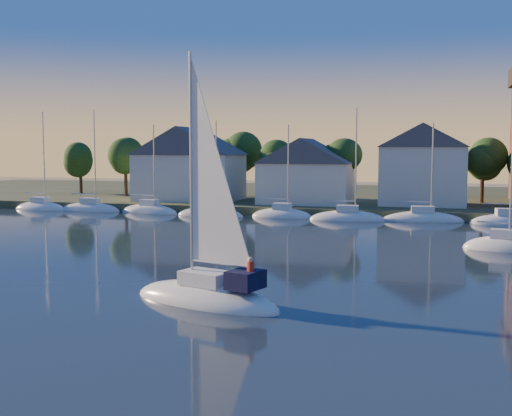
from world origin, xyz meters
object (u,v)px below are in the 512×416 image
at_px(clubhouse_east, 423,164).
at_px(hero_sailboat, 208,292).
at_px(clubhouse_centre, 306,170).
at_px(clubhouse_west, 190,163).
at_px(drifting_sailboat_right, 501,249).

xyz_separation_m(clubhouse_east, hero_sailboat, (-8.98, -50.34, -5.42)).
bearing_deg(clubhouse_centre, hero_sailboat, -84.07).
height_order(clubhouse_west, hero_sailboat, hero_sailboat).
xyz_separation_m(clubhouse_east, drifting_sailboat_right, (6.76, -28.10, -5.90)).
relative_size(clubhouse_west, clubhouse_centre, 1.18).
height_order(clubhouse_west, clubhouse_east, clubhouse_east).
distance_m(hero_sailboat, drifting_sailboat_right, 27.25).
bearing_deg(drifting_sailboat_right, clubhouse_centre, 140.26).
xyz_separation_m(clubhouse_west, hero_sailboat, (21.02, -49.34, -5.35)).
bearing_deg(drifting_sailboat_right, clubhouse_east, 115.28).
bearing_deg(drifting_sailboat_right, hero_sailboat, -113.52).
bearing_deg(clubhouse_east, drifting_sailboat_right, -76.48).
bearing_deg(clubhouse_west, clubhouse_east, 1.91).
relative_size(clubhouse_centre, clubhouse_east, 1.10).
xyz_separation_m(clubhouse_west, clubhouse_east, (30.00, 1.00, 0.07)).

